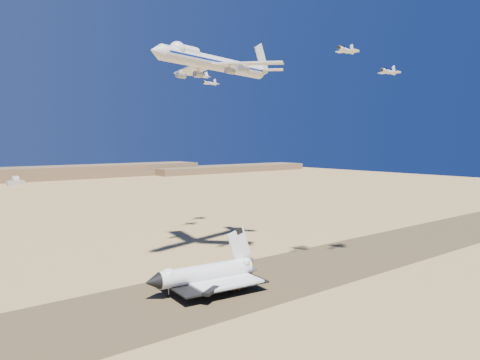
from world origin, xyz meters
TOP-DOWN VIEW (x-y plane):
  - ground at (0.00, 0.00)m, footprint 1200.00×1200.00m
  - runway at (0.00, 0.00)m, footprint 600.00×50.00m
  - ridgeline at (65.32, 527.31)m, footprint 960.00×90.00m
  - shuttle at (-10.77, 2.45)m, footprint 44.38×30.31m
  - carrier_747 at (15.75, 33.48)m, footprint 79.46×59.69m
  - crew_a at (-3.96, -6.25)m, footprint 0.60×0.75m
  - crew_b at (0.51, -4.40)m, footprint 0.63×0.94m
  - crew_c at (-2.03, -6.52)m, footprint 0.99×1.05m
  - chase_jet_a at (42.87, -16.71)m, footprint 15.92×9.18m
  - chase_jet_b at (63.41, -22.19)m, footprint 15.86×8.93m
  - chase_jet_c at (38.98, 77.89)m, footprint 14.44×8.11m
  - chase_jet_d at (56.10, 92.52)m, footprint 15.35×9.07m

SIDE VIEW (x-z plane):
  - ground at x=0.00m, z-range 0.00..0.00m
  - runway at x=0.00m, z-range 0.00..0.06m
  - crew_c at x=-2.03m, z-range 0.06..1.69m
  - crew_a at x=-3.96m, z-range 0.06..1.84m
  - crew_b at x=0.51m, z-range 0.06..1.86m
  - shuttle at x=-10.77m, z-range -5.04..16.76m
  - ridgeline at x=65.32m, z-range -1.37..16.63m
  - chase_jet_b at x=63.41m, z-range 80.57..84.56m
  - chase_jet_d at x=56.10m, z-range 86.13..90.07m
  - carrier_747 at x=15.75m, z-range 78.23..98.03m
  - chase_jet_c at x=38.98m, z-range 87.34..90.97m
  - chase_jet_a at x=42.87m, z-range 87.53..91.58m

